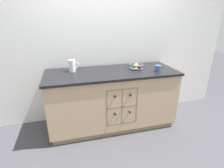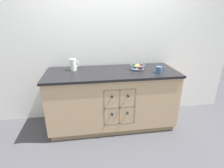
% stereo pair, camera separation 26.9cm
% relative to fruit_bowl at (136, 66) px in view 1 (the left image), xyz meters
% --- Properties ---
extents(ground_plane, '(14.00, 14.00, 0.00)m').
position_rel_fruit_bowl_xyz_m(ground_plane, '(-0.41, -0.05, -0.97)').
color(ground_plane, '#424247').
extents(back_wall, '(4.40, 0.06, 2.55)m').
position_rel_fruit_bowl_xyz_m(back_wall, '(-0.41, 0.37, 0.31)').
color(back_wall, white).
rests_on(back_wall, ground_plane).
extents(kitchen_island, '(1.98, 0.76, 0.92)m').
position_rel_fruit_bowl_xyz_m(kitchen_island, '(-0.41, -0.05, -0.50)').
color(kitchen_island, '#8B7354').
rests_on(kitchen_island, ground_plane).
extents(fruit_bowl, '(0.22, 0.22, 0.08)m').
position_rel_fruit_bowl_xyz_m(fruit_bowl, '(0.00, 0.00, 0.00)').
color(fruit_bowl, '#4C5666').
rests_on(fruit_bowl, kitchen_island).
extents(white_pitcher, '(0.15, 0.10, 0.18)m').
position_rel_fruit_bowl_xyz_m(white_pitcher, '(-0.98, 0.09, 0.05)').
color(white_pitcher, silver).
rests_on(white_pitcher, kitchen_island).
extents(ceramic_mug, '(0.13, 0.09, 0.09)m').
position_rel_fruit_bowl_xyz_m(ceramic_mug, '(0.26, -0.22, 0.00)').
color(ceramic_mug, '#385684').
rests_on(ceramic_mug, kitchen_island).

